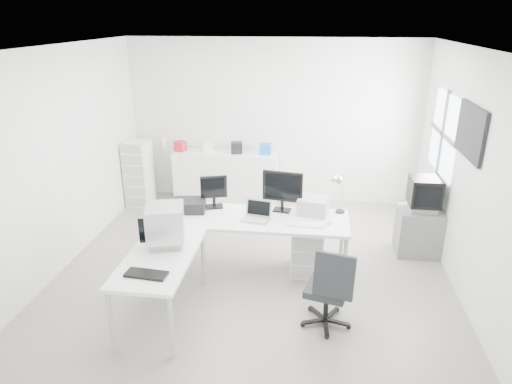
# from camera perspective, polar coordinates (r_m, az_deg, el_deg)

# --- Properties ---
(floor) EXTENTS (5.00, 5.00, 0.01)m
(floor) POSITION_cam_1_polar(r_m,az_deg,el_deg) (6.14, -0.24, -9.41)
(floor) COLOR #B4ADA1
(floor) RESTS_ON ground
(ceiling) EXTENTS (5.00, 5.00, 0.01)m
(ceiling) POSITION_cam_1_polar(r_m,az_deg,el_deg) (5.29, -0.29, 17.66)
(ceiling) COLOR white
(ceiling) RESTS_ON back_wall
(back_wall) EXTENTS (5.00, 0.02, 2.80)m
(back_wall) POSITION_cam_1_polar(r_m,az_deg,el_deg) (7.96, 2.15, 8.69)
(back_wall) COLOR white
(back_wall) RESTS_ON floor
(left_wall) EXTENTS (0.02, 5.00, 2.80)m
(left_wall) POSITION_cam_1_polar(r_m,az_deg,el_deg) (6.38, -23.18, 3.75)
(left_wall) COLOR white
(left_wall) RESTS_ON floor
(right_wall) EXTENTS (0.02, 5.00, 2.80)m
(right_wall) POSITION_cam_1_polar(r_m,az_deg,el_deg) (5.80, 25.04, 1.82)
(right_wall) COLOR white
(right_wall) RESTS_ON floor
(window) EXTENTS (0.02, 1.20, 1.10)m
(window) POSITION_cam_1_polar(r_m,az_deg,el_deg) (6.85, 22.36, 6.74)
(window) COLOR white
(window) RESTS_ON right_wall
(wall_picture) EXTENTS (0.04, 0.90, 0.60)m
(wall_picture) POSITION_cam_1_polar(r_m,az_deg,el_deg) (5.75, 25.25, 6.86)
(wall_picture) COLOR black
(wall_picture) RESTS_ON right_wall
(main_desk) EXTENTS (2.40, 0.80, 0.75)m
(main_desk) POSITION_cam_1_polar(r_m,az_deg,el_deg) (5.93, -0.39, -6.46)
(main_desk) COLOR white
(main_desk) RESTS_ON floor
(side_desk) EXTENTS (0.70, 1.40, 0.75)m
(side_desk) POSITION_cam_1_polar(r_m,az_deg,el_deg) (5.18, -11.63, -11.39)
(side_desk) COLOR white
(side_desk) RESTS_ON floor
(drawer_pedestal) EXTENTS (0.40, 0.50, 0.60)m
(drawer_pedestal) POSITION_cam_1_polar(r_m,az_deg,el_deg) (5.96, 6.41, -7.24)
(drawer_pedestal) COLOR white
(drawer_pedestal) RESTS_ON floor
(inkjet_printer) EXTENTS (0.45, 0.38, 0.15)m
(inkjet_printer) POSITION_cam_1_polar(r_m,az_deg,el_deg) (5.99, -8.36, -1.66)
(inkjet_printer) COLOR black
(inkjet_printer) RESTS_ON main_desk
(lcd_monitor_small) EXTENTS (0.39, 0.29, 0.44)m
(lcd_monitor_small) POSITION_cam_1_polar(r_m,az_deg,el_deg) (6.00, -5.29, 0.01)
(lcd_monitor_small) COLOR black
(lcd_monitor_small) RESTS_ON main_desk
(lcd_monitor_large) EXTENTS (0.55, 0.29, 0.54)m
(lcd_monitor_large) POSITION_cam_1_polar(r_m,az_deg,el_deg) (5.85, 3.33, 0.09)
(lcd_monitor_large) COLOR black
(lcd_monitor_large) RESTS_ON main_desk
(laptop) EXTENTS (0.42, 0.43, 0.24)m
(laptop) POSITION_cam_1_polar(r_m,az_deg,el_deg) (5.62, -0.03, -2.51)
(laptop) COLOR #B7B7BA
(laptop) RESTS_ON main_desk
(white_keyboard) EXTENTS (0.47, 0.18, 0.02)m
(white_keyboard) POSITION_cam_1_polar(r_m,az_deg,el_deg) (5.58, 6.04, -4.04)
(white_keyboard) COLOR white
(white_keyboard) RESTS_ON main_desk
(white_mouse) EXTENTS (0.06, 0.06, 0.06)m
(white_mouse) POSITION_cam_1_polar(r_m,az_deg,el_deg) (5.62, 9.13, -3.77)
(white_mouse) COLOR white
(white_mouse) RESTS_ON main_desk
(laser_printer) EXTENTS (0.42, 0.38, 0.21)m
(laser_printer) POSITION_cam_1_polar(r_m,az_deg,el_deg) (5.88, 7.16, -1.71)
(laser_printer) COLOR #A5A5A5
(laser_printer) RESTS_ON main_desk
(desk_lamp) EXTENTS (0.18, 0.18, 0.43)m
(desk_lamp) POSITION_cam_1_polar(r_m,az_deg,el_deg) (5.92, 10.60, -0.57)
(desk_lamp) COLOR silver
(desk_lamp) RESTS_ON main_desk
(crt_monitor) EXTENTS (0.54, 0.54, 0.51)m
(crt_monitor) POSITION_cam_1_polar(r_m,az_deg,el_deg) (5.09, -11.27, -3.91)
(crt_monitor) COLOR #B7B7BA
(crt_monitor) RESTS_ON side_desk
(black_keyboard) EXTENTS (0.43, 0.20, 0.03)m
(black_keyboard) POSITION_cam_1_polar(r_m,az_deg,el_deg) (4.66, -13.54, -9.95)
(black_keyboard) COLOR black
(black_keyboard) RESTS_ON side_desk
(office_chair) EXTENTS (0.67, 0.67, 0.96)m
(office_chair) POSITION_cam_1_polar(r_m,az_deg,el_deg) (4.95, 8.91, -11.45)
(office_chair) COLOR #292C2E
(office_chair) RESTS_ON floor
(tv_cabinet) EXTENTS (0.60, 0.49, 0.65)m
(tv_cabinet) POSITION_cam_1_polar(r_m,az_deg,el_deg) (6.74, 19.71, -4.66)
(tv_cabinet) COLOR slate
(tv_cabinet) RESTS_ON floor
(crt_tv) EXTENTS (0.50, 0.48, 0.45)m
(crt_tv) POSITION_cam_1_polar(r_m,az_deg,el_deg) (6.53, 20.30, -0.29)
(crt_tv) COLOR black
(crt_tv) RESTS_ON tv_cabinet
(sideboard) EXTENTS (1.81, 0.45, 0.90)m
(sideboard) POSITION_cam_1_polar(r_m,az_deg,el_deg) (8.08, -3.77, 1.86)
(sideboard) COLOR white
(sideboard) RESTS_ON floor
(clutter_box_a) EXTENTS (0.21, 0.20, 0.17)m
(clutter_box_a) POSITION_cam_1_polar(r_m,az_deg,el_deg) (8.11, -9.45, 5.68)
(clutter_box_a) COLOR red
(clutter_box_a) RESTS_ON sideboard
(clutter_box_b) EXTENTS (0.17, 0.15, 0.16)m
(clutter_box_b) POSITION_cam_1_polar(r_m,az_deg,el_deg) (7.98, -5.99, 5.55)
(clutter_box_b) COLOR white
(clutter_box_b) RESTS_ON sideboard
(clutter_box_c) EXTENTS (0.22, 0.20, 0.19)m
(clutter_box_c) POSITION_cam_1_polar(r_m,az_deg,el_deg) (7.88, -2.43, 5.56)
(clutter_box_c) COLOR black
(clutter_box_c) RESTS_ON sideboard
(clutter_box_d) EXTENTS (0.19, 0.17, 0.18)m
(clutter_box_d) POSITION_cam_1_polar(r_m,az_deg,el_deg) (7.82, 1.20, 5.40)
(clutter_box_d) COLOR blue
(clutter_box_d) RESTS_ON sideboard
(clutter_bottle) EXTENTS (0.07, 0.07, 0.22)m
(clutter_bottle) POSITION_cam_1_polar(r_m,az_deg,el_deg) (8.23, -11.39, 5.94)
(clutter_bottle) COLOR white
(clutter_bottle) RESTS_ON sideboard
(filing_cabinet) EXTENTS (0.39, 0.47, 1.12)m
(filing_cabinet) POSITION_cam_1_polar(r_m,az_deg,el_deg) (8.18, -14.44, 2.25)
(filing_cabinet) COLOR white
(filing_cabinet) RESTS_ON floor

